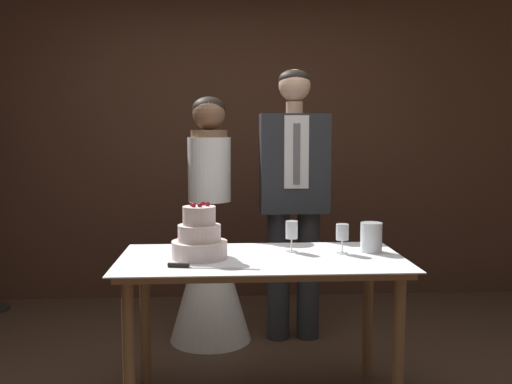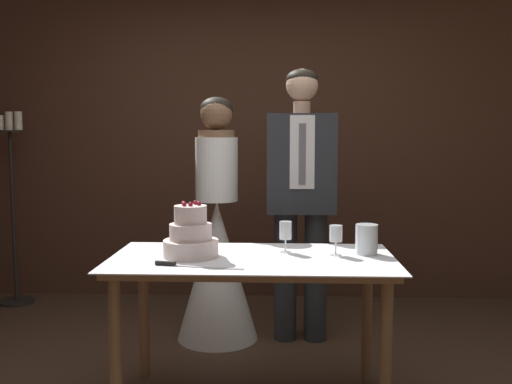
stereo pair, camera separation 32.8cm
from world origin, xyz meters
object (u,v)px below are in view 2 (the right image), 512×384
object	(u,v)px
tiered_cake	(191,237)
cake_knife	(182,265)
wine_glass_near	(286,231)
bride	(217,251)
cake_table	(252,275)
groom	(301,189)
wine_glass_middle	(336,235)
hurricane_candle	(367,240)
candle_stand	(13,206)

from	to	relation	value
tiered_cake	cake_knife	world-z (taller)	tiered_cake
wine_glass_near	bride	world-z (taller)	bride
cake_table	groom	distance (m)	1.02
cake_knife	wine_glass_middle	world-z (taller)	wine_glass_middle
hurricane_candle	groom	size ratio (longest dim) A/B	0.09
groom	cake_knife	bearing A→B (deg)	-117.86
cake_knife	candle_stand	distance (m)	2.52
tiered_cake	bride	size ratio (longest dim) A/B	0.17
cake_knife	tiered_cake	bearing A→B (deg)	97.80
groom	candle_stand	size ratio (longest dim) A/B	1.15
tiered_cake	wine_glass_middle	bearing A→B (deg)	5.06
bride	candle_stand	xyz separation A→B (m)	(-1.73, 0.74, 0.20)
hurricane_candle	wine_glass_middle	bearing A→B (deg)	-169.27
wine_glass_near	cake_knife	bearing A→B (deg)	-144.92
cake_table	bride	size ratio (longest dim) A/B	0.88
candle_stand	groom	bearing A→B (deg)	-17.96
wine_glass_middle	groom	size ratio (longest dim) A/B	0.09
cake_table	tiered_cake	size ratio (longest dim) A/B	5.08
groom	candle_stand	bearing A→B (deg)	162.04
hurricane_candle	groom	xyz separation A→B (m)	(-0.31, 0.82, 0.18)
cake_table	wine_glass_near	distance (m)	0.29
wine_glass_middle	groom	bearing A→B (deg)	99.67
cake_table	wine_glass_near	world-z (taller)	wine_glass_near
tiered_cake	candle_stand	xyz separation A→B (m)	(-1.70, 1.66, -0.06)
tiered_cake	candle_stand	distance (m)	2.38
wine_glass_middle	cake_table	bearing A→B (deg)	-171.41
hurricane_candle	groom	world-z (taller)	groom
wine_glass_near	bride	size ratio (longest dim) A/B	0.10
tiered_cake	groom	size ratio (longest dim) A/B	0.16
tiered_cake	wine_glass_middle	world-z (taller)	tiered_cake
cake_table	wine_glass_near	xyz separation A→B (m)	(0.17, 0.13, 0.20)
tiered_cake	cake_knife	distance (m)	0.23
wine_glass_middle	groom	distance (m)	0.88
cake_knife	groom	distance (m)	1.30
hurricane_candle	groom	distance (m)	0.90
tiered_cake	hurricane_candle	size ratio (longest dim) A/B	1.82
hurricane_candle	wine_glass_near	bearing A→B (deg)	175.48
hurricane_candle	candle_stand	world-z (taller)	candle_stand
tiered_cake	groom	bearing A→B (deg)	57.34
bride	cake_table	bearing A→B (deg)	-73.12
cake_table	wine_glass_middle	world-z (taller)	wine_glass_middle
tiered_cake	hurricane_candle	distance (m)	0.90
cake_table	wine_glass_near	size ratio (longest dim) A/B	8.77
wine_glass_near	candle_stand	world-z (taller)	candle_stand
cake_knife	bride	world-z (taller)	bride
wine_glass_near	groom	size ratio (longest dim) A/B	0.09
cake_table	hurricane_candle	world-z (taller)	hurricane_candle
wine_glass_near	candle_stand	size ratio (longest dim) A/B	0.10
tiered_cake	groom	distance (m)	1.10
bride	hurricane_candle	bearing A→B (deg)	-43.68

